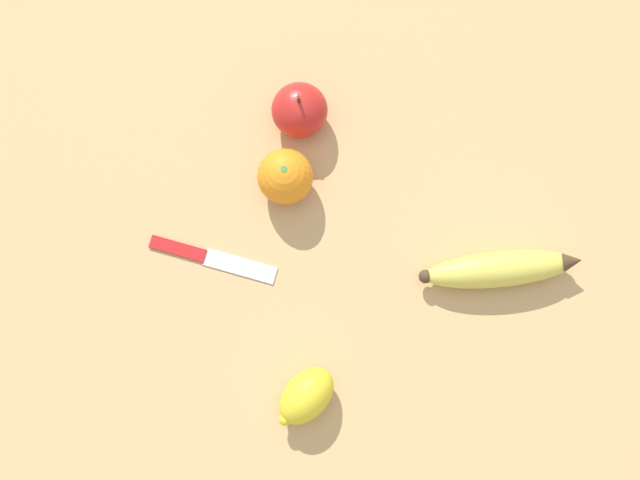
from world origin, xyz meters
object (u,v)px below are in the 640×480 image
at_px(banana, 500,269).
at_px(lemon, 306,396).
at_px(paring_knife, 208,257).
at_px(orange, 285,177).
at_px(apple, 300,110).

relative_size(banana, lemon, 2.07).
distance_m(lemon, paring_knife, 0.21).
xyz_separation_m(orange, apple, (-0.05, 0.07, -0.00)).
height_order(banana, orange, orange).
bearing_deg(banana, orange, 151.10).
xyz_separation_m(apple, lemon, (0.25, -0.25, -0.01)).
height_order(orange, paring_knife, orange).
bearing_deg(paring_knife, apple, 163.69).
xyz_separation_m(lemon, paring_knife, (-0.21, 0.04, -0.02)).
bearing_deg(orange, lemon, -40.00).
height_order(orange, apple, apple).
bearing_deg(apple, banana, 5.21).
distance_m(banana, apple, 0.32).
height_order(orange, lemon, orange).
xyz_separation_m(apple, paring_knife, (0.05, -0.21, -0.03)).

